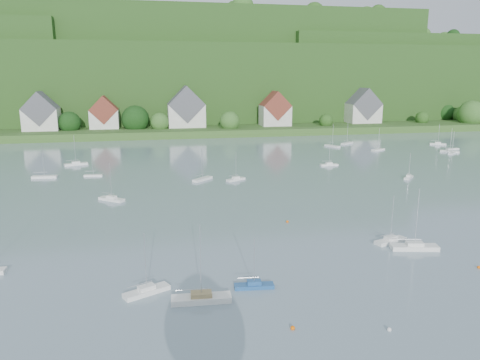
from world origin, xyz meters
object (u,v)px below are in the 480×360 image
object	(u,v)px
near_sailboat_0	(147,290)
near_sailboat_2	(201,298)
near_sailboat_3	(391,240)
near_sailboat_4	(414,246)
near_sailboat_1	(254,285)

from	to	relation	value
near_sailboat_0	near_sailboat_2	bearing A→B (deg)	-53.91
near_sailboat_2	near_sailboat_3	bearing A→B (deg)	26.55
near_sailboat_0	near_sailboat_3	bearing A→B (deg)	-10.93
near_sailboat_4	near_sailboat_1	bearing A→B (deg)	-151.24
near_sailboat_2	near_sailboat_3	distance (m)	33.75
near_sailboat_1	near_sailboat_3	distance (m)	26.69
near_sailboat_1	near_sailboat_3	world-z (taller)	near_sailboat_3
near_sailboat_0	near_sailboat_4	bearing A→B (deg)	-16.37
near_sailboat_2	near_sailboat_4	size ratio (longest dim) A/B	1.00
near_sailboat_2	near_sailboat_3	xyz separation A→B (m)	(31.02, 13.29, -0.05)
near_sailboat_2	near_sailboat_4	xyz separation A→B (m)	(33.04, 9.93, 0.00)
near_sailboat_3	near_sailboat_4	size ratio (longest dim) A/B	0.81
near_sailboat_1	near_sailboat_3	xyz separation A→B (m)	(24.30, 11.05, 0.03)
near_sailboat_1	near_sailboat_3	bearing A→B (deg)	29.68
near_sailboat_4	near_sailboat_3	bearing A→B (deg)	133.51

